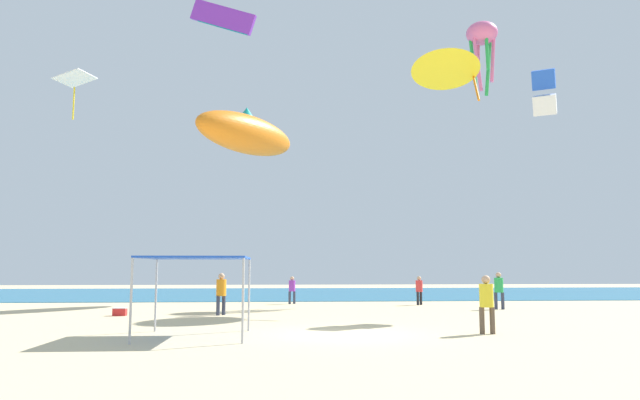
{
  "coord_description": "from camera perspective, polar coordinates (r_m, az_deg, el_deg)",
  "views": [
    {
      "loc": [
        -2.09,
        -18.48,
        2.08
      ],
      "look_at": [
        -0.12,
        9.68,
        5.41
      ],
      "focal_mm": 32.47,
      "sensor_mm": 36.0,
      "label": 1
    }
  ],
  "objects": [
    {
      "name": "person_far_shore",
      "position": [
        31.15,
        17.21,
        -8.24
      ],
      "size": [
        0.47,
        0.44,
        1.87
      ],
      "rotation": [
        0.0,
        0.0,
        2.69
      ],
      "color": "#33384C",
      "rests_on": "ground"
    },
    {
      "name": "ground",
      "position": [
        18.72,
        2.5,
        -13.26
      ],
      "size": [
        110.0,
        110.0,
        0.1
      ],
      "primitive_type": "cube",
      "color": "beige"
    },
    {
      "name": "person_rightmost",
      "position": [
        26.53,
        -9.71,
        -8.77
      ],
      "size": [
        0.44,
        0.44,
        1.86
      ],
      "rotation": [
        0.0,
        0.0,
        0.83
      ],
      "color": "#33384C",
      "rests_on": "ground"
    },
    {
      "name": "kite_inflatable_orange",
      "position": [
        36.1,
        -7.26,
        6.49
      ],
      "size": [
        7.02,
        7.9,
        2.92
      ],
      "rotation": [
        0.0,
        0.0,
        0.89
      ],
      "color": "orange"
    },
    {
      "name": "cooler_box",
      "position": [
        27.35,
        -19.13,
        -10.36
      ],
      "size": [
        0.57,
        0.37,
        0.35
      ],
      "color": "red",
      "rests_on": "ground"
    },
    {
      "name": "kite_parafoil_purple",
      "position": [
        49.84,
        -9.54,
        17.3
      ],
      "size": [
        5.53,
        1.98,
        3.44
      ],
      "rotation": [
        0.0,
        0.0,
        6.01
      ],
      "color": "purple"
    },
    {
      "name": "ocean_strip",
      "position": [
        48.45,
        -1.56,
        -9.17
      ],
      "size": [
        110.0,
        24.04,
        0.03
      ],
      "primitive_type": "cube",
      "color": "#1E6B93",
      "rests_on": "ground"
    },
    {
      "name": "kite_box_blue",
      "position": [
        30.41,
        21.24,
        9.88
      ],
      "size": [
        1.53,
        1.63,
        2.48
      ],
      "rotation": [
        0.0,
        0.0,
        5.78
      ],
      "color": "blue"
    },
    {
      "name": "kite_delta_yellow",
      "position": [
        33.67,
        12.24,
        12.85
      ],
      "size": [
        4.41,
        4.43,
        3.27
      ],
      "rotation": [
        0.0,
        0.0,
        2.95
      ],
      "color": "yellow"
    },
    {
      "name": "person_near_tent",
      "position": [
        33.74,
        9.75,
        -8.55
      ],
      "size": [
        0.39,
        0.39,
        1.63
      ],
      "rotation": [
        0.0,
        0.0,
        3.84
      ],
      "color": "black",
      "rests_on": "ground"
    },
    {
      "name": "canopy_tent",
      "position": [
        18.34,
        -12.06,
        -5.85
      ],
      "size": [
        3.15,
        3.33,
        2.43
      ],
      "color": "#B2B2B7",
      "rests_on": "ground"
    },
    {
      "name": "kite_diamond_white",
      "position": [
        36.18,
        -23.01,
        10.79
      ],
      "size": [
        2.21,
        2.23,
        2.63
      ],
      "rotation": [
        0.0,
        0.0,
        4.39
      ],
      "color": "white"
    },
    {
      "name": "person_leftmost",
      "position": [
        34.28,
        -2.77,
        -8.63
      ],
      "size": [
        0.42,
        0.38,
        1.6
      ],
      "rotation": [
        0.0,
        0.0,
        0.29
      ],
      "color": "#33384C",
      "rests_on": "ground"
    },
    {
      "name": "person_central",
      "position": [
        19.5,
        16.09,
        -9.39
      ],
      "size": [
        0.5,
        0.44,
        1.86
      ],
      "rotation": [
        0.0,
        0.0,
        3.07
      ],
      "color": "brown",
      "rests_on": "ground"
    },
    {
      "name": "kite_octopus_pink",
      "position": [
        42.35,
        15.68,
        15.21
      ],
      "size": [
        2.38,
        2.38,
        4.98
      ],
      "rotation": [
        0.0,
        0.0,
        1.71
      ],
      "color": "pink"
    }
  ]
}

